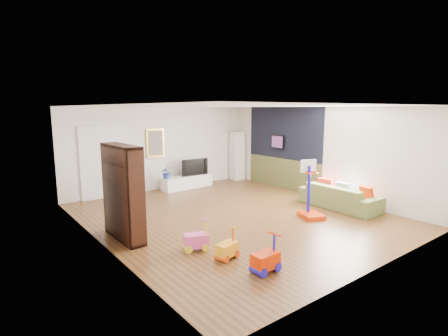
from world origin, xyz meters
TOP-DOWN VIEW (x-y plane):
  - floor at (0.00, 0.00)m, footprint 6.50×7.50m
  - ceiling at (0.00, 0.00)m, footprint 6.50×7.50m
  - wall_back at (0.00, 3.75)m, footprint 6.50×0.00m
  - wall_front at (0.00, -3.75)m, footprint 6.50×0.00m
  - wall_left at (-3.25, 0.00)m, footprint 0.00×7.50m
  - wall_right at (3.25, 0.00)m, footprint 0.00×7.50m
  - navy_accent at (3.23, 1.40)m, footprint 0.01×3.20m
  - olive_wainscot at (3.23, 1.40)m, footprint 0.01×3.20m
  - doorway at (-1.90, 3.71)m, footprint 1.45×0.06m
  - painting_back at (-0.25, 3.71)m, footprint 0.62×0.06m
  - artwork_right at (3.17, 1.60)m, footprint 0.04×0.56m
  - media_console at (0.69, 3.34)m, footprint 1.82×0.56m
  - tall_cabinet at (2.98, 3.48)m, footprint 0.45×0.45m
  - bookshelf at (-2.77, 0.13)m, footprint 0.37×1.33m
  - sofa at (2.67, -1.20)m, footprint 0.90×2.17m
  - basketball_hoop at (1.39, -1.30)m, footprint 0.66×0.72m
  - ride_on_yellow at (-1.71, -1.92)m, footprint 0.45×0.34m
  - ride_on_orange at (-1.53, -2.70)m, footprint 0.47×0.30m
  - ride_on_pink at (-1.94, -1.26)m, footprint 0.51×0.42m
  - child at (-1.85, 2.82)m, footprint 0.35×0.27m
  - tv at (0.96, 3.34)m, footprint 0.98×0.16m
  - vase_plant at (-0.08, 3.32)m, footprint 0.43×0.40m
  - pillow_left at (2.87, -1.86)m, footprint 0.19×0.38m
  - pillow_center at (2.84, -1.21)m, footprint 0.13×0.39m
  - pillow_right at (2.88, -0.58)m, footprint 0.20×0.42m

SIDE VIEW (x-z plane):
  - floor at x=0.00m, z-range 0.00..0.00m
  - media_console at x=0.69m, z-range 0.00..0.42m
  - ride_on_yellow at x=-1.71m, z-range 0.00..0.54m
  - ride_on_pink at x=-1.94m, z-range 0.00..0.59m
  - ride_on_orange at x=-1.53m, z-range 0.00..0.61m
  - sofa at x=2.67m, z-range 0.00..0.63m
  - child at x=-1.85m, z-range 0.00..0.84m
  - pillow_left at x=2.87m, z-range 0.31..0.68m
  - pillow_center at x=2.84m, z-range 0.30..0.69m
  - pillow_right at x=2.88m, z-range 0.29..0.70m
  - olive_wainscot at x=3.23m, z-range 0.00..1.00m
  - vase_plant at x=-0.08m, z-range 0.42..0.82m
  - tv at x=0.96m, z-range 0.42..0.98m
  - basketball_hoop at x=1.39m, z-range 0.00..1.42m
  - tall_cabinet at x=2.98m, z-range 0.00..1.80m
  - bookshelf at x=-2.77m, z-range 0.00..1.94m
  - doorway at x=-1.90m, z-range 0.00..2.10m
  - wall_back at x=0.00m, z-range 0.00..2.70m
  - wall_front at x=0.00m, z-range 0.00..2.70m
  - wall_left at x=-3.25m, z-range 0.00..2.70m
  - wall_right at x=3.25m, z-range 0.00..2.70m
  - artwork_right at x=3.17m, z-range 1.32..1.78m
  - painting_back at x=-0.25m, z-range 1.09..2.01m
  - navy_accent at x=3.23m, z-range 1.00..2.70m
  - ceiling at x=0.00m, z-range 2.70..2.70m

